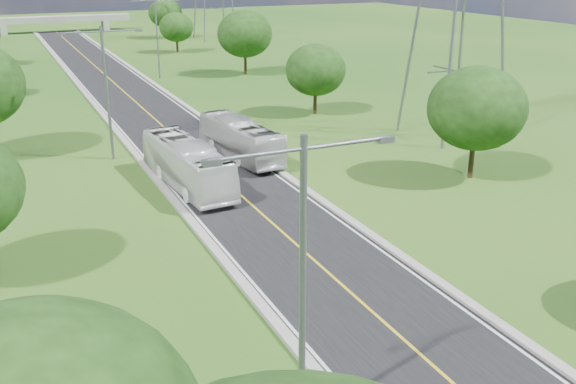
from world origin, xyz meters
name	(u,v)px	position (x,y,z in m)	size (l,w,h in m)	color
ground	(146,112)	(0.00, 60.00, 0.00)	(260.00, 260.00, 0.00)	#1B4B15
road	(133,100)	(0.00, 66.00, 0.03)	(8.00, 150.00, 0.06)	black
curb_left	(93,103)	(-4.25, 66.00, 0.11)	(0.50, 150.00, 0.22)	gray
curb_right	(171,96)	(4.25, 66.00, 0.11)	(0.50, 150.00, 0.22)	gray
speed_limit_sign	(284,145)	(5.20, 37.98, 1.60)	(0.55, 0.09, 2.40)	slate
overpass	(55,20)	(0.00, 140.00, 2.41)	(30.00, 3.00, 3.20)	gray
streetlight_near_left	(303,266)	(-6.00, 12.00, 5.94)	(5.90, 0.25, 10.00)	slate
streetlight_mid_left	(106,82)	(-6.00, 45.00, 5.94)	(5.90, 0.25, 10.00)	slate
streetlight_far_right	(157,31)	(6.00, 78.00, 5.94)	(5.90, 0.25, 10.00)	slate
tree_rb	(477,108)	(16.00, 30.00, 4.95)	(6.72, 6.72, 7.82)	black
tree_rc	(316,70)	(15.00, 52.00, 4.33)	(5.88, 5.88, 6.84)	black
tree_rd	(245,34)	(17.00, 76.00, 5.27)	(7.14, 7.14, 8.30)	black
tree_re	(176,27)	(14.50, 100.00, 4.02)	(5.46, 5.46, 6.35)	black
tree_rf	(165,13)	(18.00, 120.00, 4.64)	(6.30, 6.30, 7.33)	black
bus_outbound	(240,139)	(2.98, 41.15, 1.52)	(2.45, 10.48, 2.92)	silver
bus_inbound	(187,164)	(-2.58, 36.52, 1.62)	(2.63, 11.23, 3.13)	white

